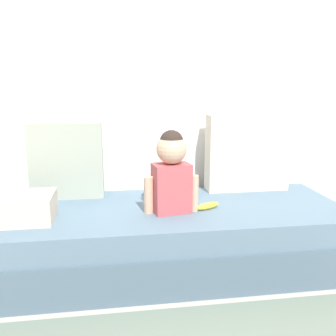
# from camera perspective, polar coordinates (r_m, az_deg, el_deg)

# --- Properties ---
(ground_plane) EXTENTS (12.00, 12.00, 0.00)m
(ground_plane) POSITION_cam_1_polar(r_m,az_deg,el_deg) (2.49, -0.19, -14.58)
(ground_plane) COLOR #B2ADA3
(back_wall) EXTENTS (5.47, 0.10, 2.32)m
(back_wall) POSITION_cam_1_polar(r_m,az_deg,el_deg) (2.75, -1.89, 13.12)
(back_wall) COLOR white
(back_wall) RESTS_ON ground
(couch) EXTENTS (2.27, 0.84, 0.39)m
(couch) POSITION_cam_1_polar(r_m,az_deg,el_deg) (2.41, -0.20, -10.49)
(couch) COLOR #495F70
(couch) RESTS_ON ground
(throw_pillow_left) EXTENTS (0.47, 0.16, 0.50)m
(throw_pillow_left) POSITION_cam_1_polar(r_m,az_deg,el_deg) (2.58, -15.14, 1.15)
(throw_pillow_left) COLOR #99A393
(throw_pillow_left) RESTS_ON couch
(throw_pillow_right) EXTENTS (0.58, 0.16, 0.54)m
(throw_pillow_right) POSITION_cam_1_polar(r_m,az_deg,el_deg) (2.72, 11.94, 2.32)
(throw_pillow_right) COLOR beige
(throw_pillow_right) RESTS_ON couch
(toddler) EXTENTS (0.33, 0.18, 0.49)m
(toddler) POSITION_cam_1_polar(r_m,az_deg,el_deg) (2.19, 0.53, -0.38)
(toddler) COLOR #B24C51
(toddler) RESTS_ON couch
(banana) EXTENTS (0.17, 0.11, 0.04)m
(banana) POSITION_cam_1_polar(r_m,az_deg,el_deg) (2.31, 6.04, -5.75)
(banana) COLOR yellow
(banana) RESTS_ON couch
(folded_blanket) EXTENTS (0.40, 0.28, 0.15)m
(folded_blanket) POSITION_cam_1_polar(r_m,az_deg,el_deg) (2.25, -21.94, -5.67)
(folded_blanket) COLOR beige
(folded_blanket) RESTS_ON couch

